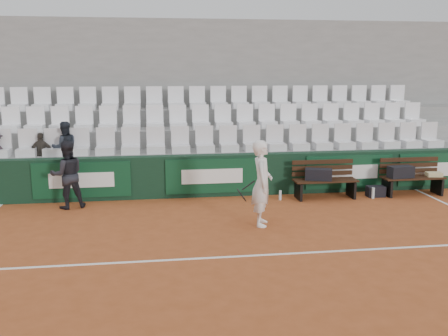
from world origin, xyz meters
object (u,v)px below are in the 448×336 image
spectator_b (41,135)px  water_bottle_near (280,195)px  bench_right (412,186)px  spectator_c (64,129)px  ball_kid (67,175)px  sports_bag_right (401,172)px  tennis_player (262,183)px  bench_left (325,189)px  sports_bag_left (318,174)px  water_bottle_far (373,193)px  sports_bag_ground (376,191)px

spectator_b → water_bottle_near: bearing=172.2°
bench_right → spectator_c: 8.48m
ball_kid → sports_bag_right: bearing=162.5°
bench_right → water_bottle_near: bearing=-179.8°
tennis_player → spectator_b: 5.55m
bench_right → spectator_c: size_ratio=1.20×
bench_left → water_bottle_near: bearing=-179.3°
sports_bag_left → sports_bag_right: sports_bag_right is taller
bench_right → sports_bag_left: bearing=-179.7°
sports_bag_right → sports_bag_left: bearing=179.2°
bench_left → sports_bag_left: size_ratio=2.43×
sports_bag_left → water_bottle_near: sports_bag_left is taller
bench_left → sports_bag_left: bearing=-176.2°
water_bottle_far → bench_left: bearing=170.3°
sports_bag_left → tennis_player: 2.50m
ball_kid → spectator_b: bearing=-73.7°
bench_left → sports_bag_right: sports_bag_right is taller
sports_bag_ground → spectator_c: (-7.34, 1.15, 1.50)m
sports_bag_left → bench_right: bearing=0.3°
sports_bag_left → bench_left: bearing=3.8°
tennis_player → bench_right: bearing=23.3°
water_bottle_near → spectator_b: 5.81m
spectator_b → ball_kid: bearing=127.3°
water_bottle_far → sports_bag_ground: bearing=49.0°
sports_bag_ground → spectator_c: spectator_c is taller
sports_bag_left → spectator_b: (-6.44, 1.13, 0.91)m
water_bottle_near → spectator_c: (-4.99, 1.13, 1.51)m
bench_left → tennis_player: tennis_player is taller
bench_left → water_bottle_far: (1.12, -0.19, -0.09)m
sports_bag_left → water_bottle_far: (1.30, -0.18, -0.45)m
bench_right → water_bottle_far: (-1.09, -0.19, -0.09)m
sports_bag_ground → spectator_c: 7.57m
sports_bag_ground → tennis_player: tennis_player is taller
bench_left → bench_right: size_ratio=1.00×
sports_bag_right → tennis_player: (-3.79, -1.74, 0.25)m
sports_bag_ground → tennis_player: 3.70m
sports_bag_right → spectator_c: size_ratio=0.48×
bench_left → tennis_player: 2.70m
bench_right → sports_bag_ground: bearing=-178.0°
sports_bag_right → water_bottle_near: bearing=179.5°
bench_right → sports_bag_right: 0.50m
water_bottle_near → spectator_b: size_ratio=0.23×
water_bottle_far → spectator_c: (-7.20, 1.31, 1.49)m
water_bottle_far → spectator_c: size_ratio=0.21×
tennis_player → spectator_c: (-4.15, 2.90, 0.78)m
water_bottle_near → spectator_b: (-5.53, 1.13, 1.38)m
spectator_b → sports_bag_left: bearing=173.8°
sports_bag_right → spectator_c: (-7.94, 1.16, 1.03)m
tennis_player → spectator_b: bearing=148.3°
sports_bag_left → sports_bag_ground: 1.50m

